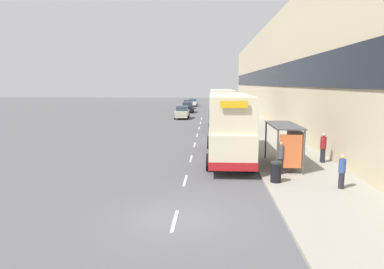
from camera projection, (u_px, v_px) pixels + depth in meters
The scene contains 23 objects.
ground_plane at pixel (175, 218), 12.81m from camera, with size 220.00×220.00×0.00m, color #515156.
pavement at pixel (246, 117), 50.47m from camera, with size 5.00×93.00×0.14m.
terrace_facade at pixel (275, 73), 49.30m from camera, with size 3.10×93.00×13.17m.
lane_mark_0 at pixel (175, 221), 12.56m from camera, with size 0.12×2.00×0.01m.
lane_mark_1 at pixel (185, 180), 17.77m from camera, with size 0.12×2.00×0.01m.
lane_mark_2 at pixel (191, 159), 22.99m from camera, with size 0.12×2.00×0.01m.
lane_mark_3 at pixel (195, 145), 28.20m from camera, with size 0.12×2.00×0.01m.
lane_mark_4 at pixel (197, 135), 33.42m from camera, with size 0.12×2.00×0.01m.
lane_mark_5 at pixel (199, 128), 38.63m from camera, with size 0.12×2.00×0.01m.
lane_mark_6 at pixel (200, 123), 43.85m from camera, with size 0.12×2.00×0.01m.
lane_mark_7 at pixel (202, 119), 49.06m from camera, with size 0.12×2.00×0.01m.
bus_shelter at pixel (288, 138), 19.86m from camera, with size 1.60×4.20×2.48m.
double_decker_bus_near at pixel (228, 125), 22.60m from camera, with size 2.85×10.47×4.30m.
double_decker_bus_ahead at pixel (222, 108), 38.21m from camera, with size 2.85×11.51×4.30m.
car_0 at pixel (188, 107), 59.77m from camera, with size 2.07×4.19×1.83m.
car_1 at pixel (193, 102), 76.80m from camera, with size 2.09×4.49×1.67m.
car_2 at pixel (188, 104), 69.26m from camera, with size 1.96×3.90×1.78m.
car_3 at pixel (182, 112), 49.21m from camera, with size 2.00×4.25×1.82m.
pedestrian_at_shelter at pixel (298, 150), 20.42m from camera, with size 0.35×0.35×1.76m.
pedestrian_1 at pixel (342, 171), 15.88m from camera, with size 0.32×0.32×1.61m.
pedestrian_2 at pixel (323, 147), 21.18m from camera, with size 0.37×0.37×1.85m.
pedestrian_3 at pixel (280, 157), 18.46m from camera, with size 0.35×0.35×1.78m.
litter_bin at pixel (276, 172), 16.94m from camera, with size 0.55×0.55×1.05m.
Camera 1 is at (1.29, -12.15, 4.99)m, focal length 32.00 mm.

